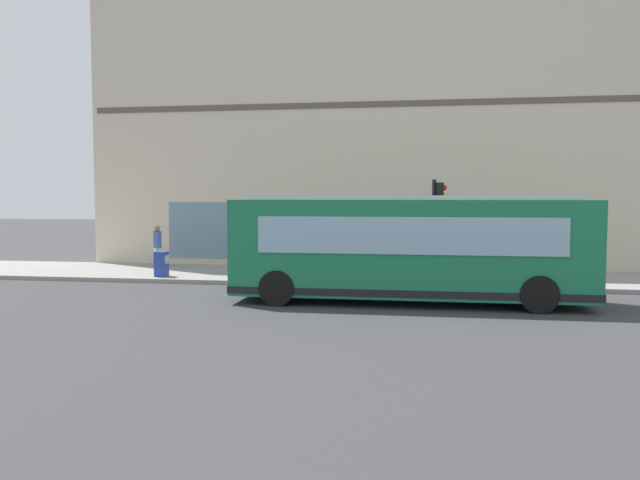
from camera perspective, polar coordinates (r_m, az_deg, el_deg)
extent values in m
plane|color=#38383A|center=(18.86, 0.44, -5.37)|extent=(120.00, 120.00, 0.00)
cube|color=gray|center=(23.82, 2.33, -3.25)|extent=(4.93, 40.00, 0.15)
cube|color=beige|center=(29.53, 3.76, 9.89)|extent=(6.62, 22.73, 12.24)
cube|color=brown|center=(26.49, 3.08, 11.92)|extent=(0.36, 22.28, 0.24)
cube|color=slate|center=(26.17, 3.02, 0.75)|extent=(0.12, 15.91, 2.40)
cube|color=#197247|center=(18.40, 7.96, -0.62)|extent=(2.52, 10.01, 2.70)
cube|color=silver|center=(18.34, 8.00, 3.77)|extent=(2.14, 9.00, 0.12)
cube|color=#8CB2C6|center=(19.15, -7.09, 0.91)|extent=(2.20, 0.08, 1.20)
cube|color=#8CB2C6|center=(19.64, 8.07, 0.83)|extent=(0.08, 8.20, 1.00)
cube|color=#8CB2C6|center=(17.10, 7.86, 0.38)|extent=(0.08, 8.20, 1.00)
cube|color=black|center=(18.52, 7.92, -4.23)|extent=(2.56, 10.05, 0.20)
cylinder|color=black|center=(20.07, -2.33, -3.37)|extent=(0.30, 1.00, 1.00)
cylinder|color=black|center=(17.84, -3.85, -4.29)|extent=(0.30, 1.00, 1.00)
cylinder|color=black|center=(19.86, 17.89, -3.63)|extent=(0.30, 1.00, 1.00)
cylinder|color=black|center=(17.61, 18.98, -4.60)|extent=(0.30, 1.00, 1.00)
cylinder|color=black|center=(21.72, 10.11, 0.78)|extent=(0.14, 0.14, 3.46)
cube|color=black|center=(21.69, 10.65, 3.88)|extent=(0.32, 0.24, 0.90)
sphere|color=red|center=(21.70, 11.01, 4.62)|extent=(0.20, 0.20, 0.20)
sphere|color=yellow|center=(21.69, 11.00, 3.88)|extent=(0.20, 0.20, 0.20)
sphere|color=green|center=(21.70, 10.99, 3.14)|extent=(0.20, 0.20, 0.20)
cylinder|color=gold|center=(22.60, 21.72, -3.02)|extent=(0.24, 0.24, 0.55)
sphere|color=gold|center=(22.57, 21.74, -2.12)|extent=(0.22, 0.22, 0.22)
cylinder|color=gold|center=(22.64, 22.14, -2.89)|extent=(0.10, 0.12, 0.10)
cylinder|color=gold|center=(22.76, 21.63, -2.84)|extent=(0.12, 0.10, 0.10)
cylinder|color=silver|center=(24.33, -0.48, -1.90)|extent=(0.14, 0.14, 0.85)
cylinder|color=silver|center=(24.20, -0.18, -1.93)|extent=(0.14, 0.14, 0.85)
cylinder|color=silver|center=(24.20, -0.33, -0.12)|extent=(0.32, 0.32, 0.68)
sphere|color=brown|center=(24.17, -0.33, 0.95)|extent=(0.23, 0.23, 0.23)
cylinder|color=#3359A5|center=(24.64, 13.70, -1.99)|extent=(0.14, 0.14, 0.81)
cylinder|color=#3359A5|center=(24.47, 13.60, -2.03)|extent=(0.14, 0.14, 0.81)
cylinder|color=black|center=(24.49, 13.67, -0.32)|extent=(0.32, 0.32, 0.64)
sphere|color=#9E704C|center=(24.47, 13.69, 0.68)|extent=(0.22, 0.22, 0.22)
cylinder|color=silver|center=(26.45, -14.46, -1.58)|extent=(0.14, 0.14, 0.83)
cylinder|color=silver|center=(26.54, -14.13, -1.55)|extent=(0.14, 0.14, 0.83)
cylinder|color=#3359A5|center=(26.44, -14.32, 0.05)|extent=(0.32, 0.32, 0.66)
sphere|color=#9E704C|center=(26.41, -14.34, 1.01)|extent=(0.23, 0.23, 0.23)
cylinder|color=#99994C|center=(24.37, 19.00, -2.19)|extent=(0.14, 0.14, 0.78)
cylinder|color=#99994C|center=(24.43, 18.61, -2.17)|extent=(0.14, 0.14, 0.78)
cylinder|color=gold|center=(24.34, 18.84, -0.54)|extent=(0.32, 0.32, 0.62)
sphere|color=tan|center=(24.31, 18.87, 0.44)|extent=(0.21, 0.21, 0.21)
cube|color=#263F99|center=(23.79, -13.97, -2.10)|extent=(0.44, 0.40, 0.90)
cube|color=#8CB2C6|center=(23.69, -13.51, -1.68)|extent=(0.35, 0.03, 0.30)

